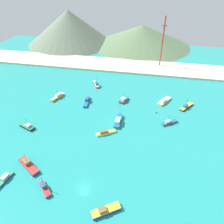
{
  "coord_description": "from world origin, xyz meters",
  "views": [
    {
      "loc": [
        18.53,
        -42.7,
        63.87
      ],
      "look_at": [
        1.02,
        44.6,
        1.92
      ],
      "focal_mm": 34.29,
      "sensor_mm": 36.0,
      "label": 1
    }
  ],
  "objects_px": {
    "fishing_boat_3": "(44,188)",
    "fishing_boat_12": "(186,107)",
    "fishing_boat_0": "(169,122)",
    "fishing_boat_1": "(118,121)",
    "buoy_0": "(156,113)",
    "radio_tower": "(162,42)",
    "fishing_boat_4": "(3,180)",
    "fishing_boat_8": "(87,101)",
    "fishing_boat_14": "(28,165)",
    "fishing_boat_7": "(164,101)",
    "fishing_boat_6": "(106,210)",
    "fishing_boat_9": "(96,84)",
    "fishing_boat_2": "(27,126)",
    "fishing_boat_5": "(58,97)",
    "fishing_boat_13": "(105,133)",
    "fishing_boat_10": "(124,100)"
  },
  "relations": [
    {
      "from": "fishing_boat_0",
      "to": "fishing_boat_10",
      "type": "bearing_deg",
      "value": 147.19
    },
    {
      "from": "fishing_boat_6",
      "to": "fishing_boat_12",
      "type": "relative_size",
      "value": 0.96
    },
    {
      "from": "fishing_boat_5",
      "to": "fishing_boat_8",
      "type": "relative_size",
      "value": 0.93
    },
    {
      "from": "fishing_boat_0",
      "to": "fishing_boat_1",
      "type": "height_order",
      "value": "fishing_boat_0"
    },
    {
      "from": "fishing_boat_1",
      "to": "fishing_boat_10",
      "type": "bearing_deg",
      "value": 91.23
    },
    {
      "from": "fishing_boat_7",
      "to": "fishing_boat_9",
      "type": "height_order",
      "value": "fishing_boat_9"
    },
    {
      "from": "fishing_boat_10",
      "to": "radio_tower",
      "type": "distance_m",
      "value": 60.37
    },
    {
      "from": "fishing_boat_5",
      "to": "buoy_0",
      "type": "xyz_separation_m",
      "value": [
        56.28,
        -3.93,
        -0.82
      ]
    },
    {
      "from": "buoy_0",
      "to": "fishing_boat_0",
      "type": "bearing_deg",
      "value": -51.95
    },
    {
      "from": "fishing_boat_0",
      "to": "buoy_0",
      "type": "relative_size",
      "value": 10.44
    },
    {
      "from": "fishing_boat_4",
      "to": "fishing_boat_9",
      "type": "relative_size",
      "value": 1.0
    },
    {
      "from": "fishing_boat_0",
      "to": "fishing_boat_7",
      "type": "relative_size",
      "value": 0.75
    },
    {
      "from": "fishing_boat_13",
      "to": "radio_tower",
      "type": "xyz_separation_m",
      "value": [
        22.57,
        84.12,
        17.46
      ]
    },
    {
      "from": "fishing_boat_3",
      "to": "fishing_boat_6",
      "type": "height_order",
      "value": "fishing_boat_3"
    },
    {
      "from": "fishing_boat_1",
      "to": "fishing_boat_2",
      "type": "distance_m",
      "value": 43.22
    },
    {
      "from": "fishing_boat_12",
      "to": "fishing_boat_9",
      "type": "bearing_deg",
      "value": 164.33
    },
    {
      "from": "fishing_boat_0",
      "to": "fishing_boat_10",
      "type": "height_order",
      "value": "fishing_boat_10"
    },
    {
      "from": "fishing_boat_7",
      "to": "fishing_boat_14",
      "type": "distance_m",
      "value": 76.61
    },
    {
      "from": "fishing_boat_6",
      "to": "radio_tower",
      "type": "distance_m",
      "value": 122.61
    },
    {
      "from": "fishing_boat_14",
      "to": "fishing_boat_1",
      "type": "bearing_deg",
      "value": 49.62
    },
    {
      "from": "fishing_boat_7",
      "to": "buoy_0",
      "type": "height_order",
      "value": "fishing_boat_7"
    },
    {
      "from": "fishing_boat_10",
      "to": "fishing_boat_3",
      "type": "bearing_deg",
      "value": -106.01
    },
    {
      "from": "fishing_boat_7",
      "to": "buoy_0",
      "type": "distance_m",
      "value": 12.17
    },
    {
      "from": "fishing_boat_1",
      "to": "fishing_boat_9",
      "type": "bearing_deg",
      "value": 119.95
    },
    {
      "from": "radio_tower",
      "to": "fishing_boat_12",
      "type": "bearing_deg",
      "value": -74.37
    },
    {
      "from": "fishing_boat_4",
      "to": "fishing_boat_8",
      "type": "xyz_separation_m",
      "value": [
        13.87,
        56.23,
        0.21
      ]
    },
    {
      "from": "fishing_boat_0",
      "to": "fishing_boat_2",
      "type": "relative_size",
      "value": 0.94
    },
    {
      "from": "fishing_boat_8",
      "to": "radio_tower",
      "type": "height_order",
      "value": "radio_tower"
    },
    {
      "from": "fishing_boat_2",
      "to": "fishing_boat_7",
      "type": "bearing_deg",
      "value": 29.48
    },
    {
      "from": "fishing_boat_12",
      "to": "fishing_boat_14",
      "type": "bearing_deg",
      "value": -139.1
    },
    {
      "from": "fishing_boat_10",
      "to": "buoy_0",
      "type": "relative_size",
      "value": 9.63
    },
    {
      "from": "buoy_0",
      "to": "radio_tower",
      "type": "distance_m",
      "value": 65.29
    },
    {
      "from": "fishing_boat_0",
      "to": "fishing_boat_14",
      "type": "height_order",
      "value": "fishing_boat_14"
    },
    {
      "from": "fishing_boat_0",
      "to": "fishing_boat_8",
      "type": "bearing_deg",
      "value": 166.75
    },
    {
      "from": "fishing_boat_7",
      "to": "fishing_boat_13",
      "type": "distance_m",
      "value": 42.04
    },
    {
      "from": "fishing_boat_6",
      "to": "fishing_boat_8",
      "type": "distance_m",
      "value": 65.06
    },
    {
      "from": "fishing_boat_3",
      "to": "fishing_boat_12",
      "type": "height_order",
      "value": "fishing_boat_3"
    },
    {
      "from": "fishing_boat_1",
      "to": "fishing_boat_12",
      "type": "relative_size",
      "value": 1.13
    },
    {
      "from": "fishing_boat_14",
      "to": "fishing_boat_2",
      "type": "bearing_deg",
      "value": 120.25
    },
    {
      "from": "fishing_boat_12",
      "to": "radio_tower",
      "type": "bearing_deg",
      "value": 105.63
    },
    {
      "from": "fishing_boat_5",
      "to": "fishing_boat_13",
      "type": "xyz_separation_m",
      "value": [
        33.95,
        -25.31,
        -0.24
      ]
    },
    {
      "from": "fishing_boat_8",
      "to": "fishing_boat_12",
      "type": "bearing_deg",
      "value": 5.97
    },
    {
      "from": "fishing_boat_3",
      "to": "fishing_boat_9",
      "type": "bearing_deg",
      "value": 91.56
    },
    {
      "from": "fishing_boat_0",
      "to": "fishing_boat_1",
      "type": "distance_m",
      "value": 24.64
    },
    {
      "from": "fishing_boat_7",
      "to": "fishing_boat_2",
      "type": "bearing_deg",
      "value": -150.52
    },
    {
      "from": "fishing_boat_3",
      "to": "fishing_boat_12",
      "type": "relative_size",
      "value": 0.68
    },
    {
      "from": "fishing_boat_10",
      "to": "fishing_boat_12",
      "type": "relative_size",
      "value": 0.76
    },
    {
      "from": "fishing_boat_5",
      "to": "buoy_0",
      "type": "bearing_deg",
      "value": -4.0
    },
    {
      "from": "fishing_boat_14",
      "to": "buoy_0",
      "type": "xyz_separation_m",
      "value": [
        46.92,
        45.87,
        -0.83
      ]
    },
    {
      "from": "fishing_boat_3",
      "to": "fishing_boat_13",
      "type": "xyz_separation_m",
      "value": [
        13.99,
        32.67,
        -0.13
      ]
    }
  ]
}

